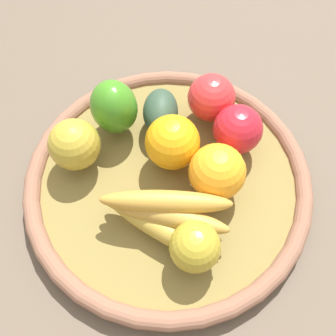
% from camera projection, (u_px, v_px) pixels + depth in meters
% --- Properties ---
extents(ground_plane, '(2.40, 2.40, 0.00)m').
position_uv_depth(ground_plane, '(168.00, 186.00, 0.62)').
color(ground_plane, brown).
rests_on(ground_plane, ground).
extents(basket, '(0.44, 0.44, 0.04)m').
position_uv_depth(basket, '(168.00, 181.00, 0.60)').
color(basket, olive).
rests_on(basket, ground_plane).
extents(avocado, '(0.10, 0.08, 0.06)m').
position_uv_depth(avocado, '(160.00, 111.00, 0.61)').
color(avocado, '#2C4331').
rests_on(avocado, basket).
extents(orange_0, '(0.11, 0.11, 0.08)m').
position_uv_depth(orange_0, '(217.00, 172.00, 0.54)').
color(orange_0, orange).
rests_on(orange_0, basket).
extents(apple_3, '(0.07, 0.07, 0.07)m').
position_uv_depth(apple_3, '(195.00, 247.00, 0.49)').
color(apple_3, '#A38F26').
rests_on(apple_3, basket).
extents(apple_1, '(0.10, 0.10, 0.08)m').
position_uv_depth(apple_1, '(74.00, 145.00, 0.57)').
color(apple_1, '#A9922D').
rests_on(apple_1, basket).
extents(banana_bunch, '(0.10, 0.18, 0.06)m').
position_uv_depth(banana_bunch, '(164.00, 215.00, 0.52)').
color(banana_bunch, '#AA8D34').
rests_on(banana_bunch, basket).
extents(apple_2, '(0.11, 0.11, 0.08)m').
position_uv_depth(apple_2, '(211.00, 98.00, 0.61)').
color(apple_2, red).
rests_on(apple_2, basket).
extents(apple_0, '(0.10, 0.10, 0.07)m').
position_uv_depth(apple_0, '(238.00, 129.00, 0.58)').
color(apple_0, red).
rests_on(apple_0, basket).
extents(orange_1, '(0.11, 0.11, 0.08)m').
position_uv_depth(orange_1, '(172.00, 142.00, 0.57)').
color(orange_1, orange).
rests_on(orange_1, basket).
extents(bell_pepper, '(0.10, 0.10, 0.09)m').
position_uv_depth(bell_pepper, '(114.00, 107.00, 0.59)').
color(bell_pepper, '#397D1D').
rests_on(bell_pepper, basket).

